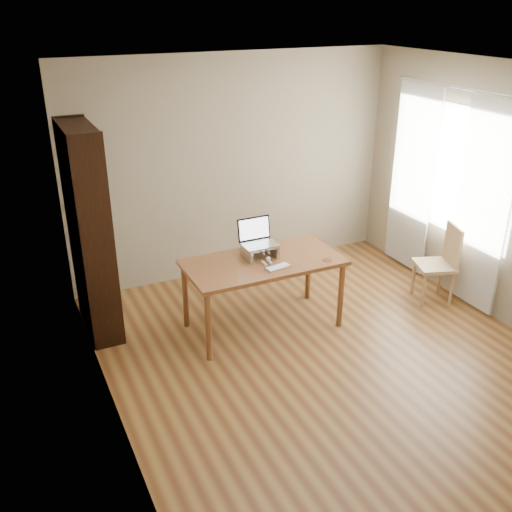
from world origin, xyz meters
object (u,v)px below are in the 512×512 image
Objects in this scene: keyboard at (278,267)px; cat at (258,251)px; laptop at (257,237)px; desk at (263,268)px; bookshelf at (90,232)px; chair at (440,260)px.

cat is (-0.05, 0.33, 0.05)m from keyboard.
keyboard is (0.05, -0.36, -0.18)m from laptop.
desk is 5.86× the size of keyboard.
chair is (3.55, -1.03, -0.57)m from bookshelf.
bookshelf reaches higher than cat.
laptop reaches higher than cat.
bookshelf is 2.37× the size of chair.
laptop is 1.31× the size of keyboard.
desk is 0.24m from keyboard.
desk is 1.77× the size of chair.
keyboard is at bearing -76.73° from desk.
laptop reaches higher than chair.
desk is at bearing -25.61° from bookshelf.
cat reaches higher than desk.
bookshelf is at bearing 159.27° from laptop.
bookshelf is 5.99× the size of laptop.
chair is (2.04, -0.30, -0.19)m from desk.
keyboard is at bearing -163.20° from chair.
chair is at bearing -16.13° from bookshelf.
bookshelf is at bearing -177.01° from chair.
chair is (1.99, -0.08, -0.28)m from keyboard.
chair is (2.04, -0.44, -0.47)m from laptop.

